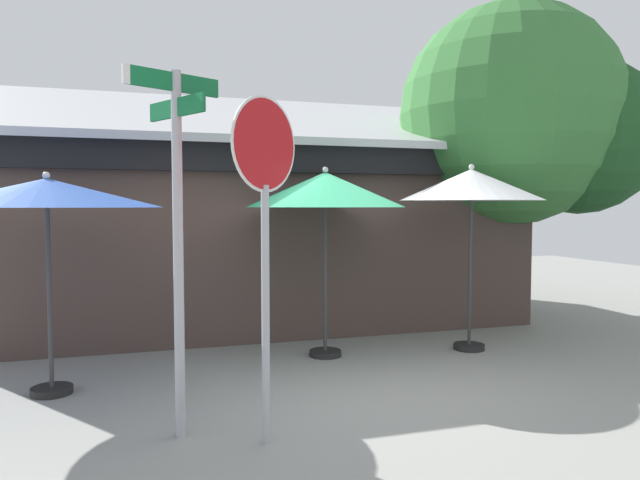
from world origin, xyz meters
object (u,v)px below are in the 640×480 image
(stop_sign, at_px, (265,200))
(patio_umbrella_forest_green_center, at_px, (325,191))
(street_sign_post, at_px, (177,217))
(patio_umbrella_ivory_right, at_px, (471,186))
(shade_tree, at_px, (527,121))
(patio_umbrella_royal_blue_left, at_px, (47,195))

(stop_sign, relative_size, patio_umbrella_forest_green_center, 1.16)
(street_sign_post, relative_size, patio_umbrella_ivory_right, 1.22)
(street_sign_post, relative_size, shade_tree, 0.58)
(street_sign_post, xyz_separation_m, patio_umbrella_forest_green_center, (2.11, 2.31, 0.30))
(patio_umbrella_royal_blue_left, height_order, shade_tree, shade_tree)
(patio_umbrella_royal_blue_left, xyz_separation_m, shade_tree, (7.43, 1.82, 1.35))
(shade_tree, bearing_deg, street_sign_post, -150.64)
(street_sign_post, distance_m, shade_tree, 7.25)
(stop_sign, relative_size, patio_umbrella_ivory_right, 1.13)
(patio_umbrella_royal_blue_left, height_order, patio_umbrella_ivory_right, patio_umbrella_ivory_right)
(patio_umbrella_forest_green_center, relative_size, shade_tree, 0.47)
(street_sign_post, xyz_separation_m, patio_umbrella_royal_blue_left, (-1.26, 1.65, 0.22))
(street_sign_post, distance_m, patio_umbrella_ivory_right, 4.69)
(street_sign_post, relative_size, patio_umbrella_royal_blue_left, 1.33)
(shade_tree, bearing_deg, stop_sign, -144.91)
(street_sign_post, distance_m, patio_umbrella_forest_green_center, 3.15)
(stop_sign, distance_m, patio_umbrella_royal_blue_left, 2.82)
(patio_umbrella_forest_green_center, bearing_deg, shade_tree, 15.91)
(patio_umbrella_royal_blue_left, bearing_deg, patio_umbrella_ivory_right, 4.25)
(patio_umbrella_forest_green_center, xyz_separation_m, patio_umbrella_ivory_right, (2.09, -0.26, 0.07))
(shade_tree, bearing_deg, patio_umbrella_forest_green_center, -164.09)
(shade_tree, bearing_deg, patio_umbrella_ivory_right, -144.18)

